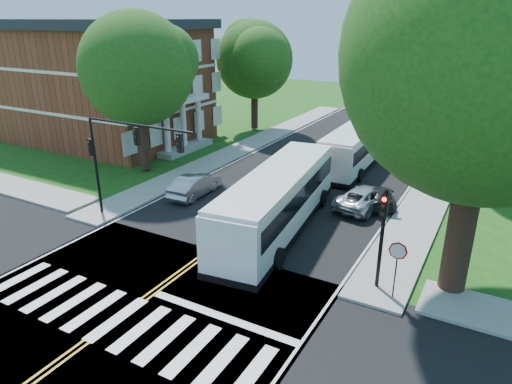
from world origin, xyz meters
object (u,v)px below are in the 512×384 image
Objects in this scene: dark_sedan at (381,196)px; signal_ne at (383,227)px; bus_follow at (357,145)px; signal_nw at (123,148)px; suv at (365,198)px; bus_lead at (278,200)px; hatchback at (195,185)px.

signal_ne is at bearing 84.72° from dark_sedan.
signal_ne is 10.08m from dark_sedan.
dark_sedan is at bearing 116.88° from bus_follow.
signal_nw reaches higher than suv.
bus_lead is at bearing 38.45° from dark_sedan.
signal_ne is 17.85m from bus_follow.
bus_lead is at bearing 22.84° from signal_nw.
dark_sedan is at bearing -129.39° from bus_lead.
dark_sedan is at bearing -117.71° from suv.
bus_follow reaches higher than hatchback.
bus_lead is 13.46m from bus_follow.
signal_nw is 14.13m from signal_ne.
signal_ne is at bearing 146.11° from bus_lead.
suv is (10.97, 8.60, -3.71)m from signal_nw.
bus_follow is 2.77× the size of hatchback.
signal_nw is 0.54× the size of bus_lead.
signal_nw reaches higher than bus_follow.
signal_nw is 0.59× the size of bus_follow.
hatchback is 11.86m from dark_sedan.
signal_ne is at bearing 0.05° from signal_nw.
bus_follow is 3.12× the size of dark_sedan.
dark_sedan is at bearing 103.65° from signal_ne.
signal_ne is 0.36× the size of bus_follow.
bus_lead is at bearing 161.22° from hatchback.
hatchback is at bearing -22.61° from bus_lead.
hatchback is at bearing 158.61° from signal_ne.
bus_lead is 2.78× the size of suv.
signal_nw reaches higher than dark_sedan.
hatchback is (-7.04, 2.00, -1.05)m from bus_lead.
signal_ne is 7.21m from bus_lead.
suv is (3.09, -8.11, -0.98)m from bus_follow.
suv is (3.25, 5.34, -1.11)m from bus_lead.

